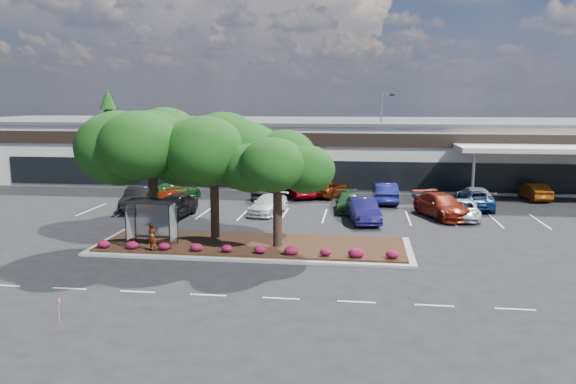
# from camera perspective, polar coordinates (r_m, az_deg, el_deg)

# --- Properties ---
(ground) EXTENTS (160.00, 160.00, 0.00)m
(ground) POSITION_cam_1_polar(r_m,az_deg,el_deg) (28.23, -1.17, -7.91)
(ground) COLOR black
(ground) RESTS_ON ground
(retail_store) EXTENTS (80.40, 25.20, 6.25)m
(retail_store) POSITION_cam_1_polar(r_m,az_deg,el_deg) (60.91, 3.70, 4.44)
(retail_store) COLOR silver
(retail_store) RESTS_ON ground
(landscape_island) EXTENTS (18.00, 6.00, 0.26)m
(landscape_island) POSITION_cam_1_polar(r_m,az_deg,el_deg) (32.31, -3.62, -5.45)
(landscape_island) COLOR #9F9F9A
(landscape_island) RESTS_ON ground
(lane_markings) EXTENTS (33.12, 20.06, 0.01)m
(lane_markings) POSITION_cam_1_polar(r_m,az_deg,el_deg) (38.23, 0.98, -3.28)
(lane_markings) COLOR silver
(lane_markings) RESTS_ON ground
(shrub_row) EXTENTS (17.00, 0.80, 0.50)m
(shrub_row) POSITION_cam_1_polar(r_m,az_deg,el_deg) (30.23, -4.40, -5.75)
(shrub_row) COLOR maroon
(shrub_row) RESTS_ON landscape_island
(bus_shelter) EXTENTS (2.75, 1.55, 2.59)m
(bus_shelter) POSITION_cam_1_polar(r_m,az_deg,el_deg) (32.35, -13.63, -1.72)
(bus_shelter) COLOR black
(bus_shelter) RESTS_ON landscape_island
(island_tree_west) EXTENTS (7.20, 7.20, 7.89)m
(island_tree_west) POSITION_cam_1_polar(r_m,az_deg,el_deg) (33.66, -13.61, 1.98)
(island_tree_west) COLOR #1A3D0E
(island_tree_west) RESTS_ON landscape_island
(island_tree_mid) EXTENTS (6.60, 6.60, 7.32)m
(island_tree_mid) POSITION_cam_1_polar(r_m,az_deg,el_deg) (33.28, -7.52, 1.59)
(island_tree_mid) COLOR #1A3D0E
(island_tree_mid) RESTS_ON landscape_island
(island_tree_east) EXTENTS (5.80, 5.80, 6.50)m
(island_tree_east) POSITION_cam_1_polar(r_m,az_deg,el_deg) (31.07, -1.08, 0.35)
(island_tree_east) COLOR #1A3D0E
(island_tree_east) RESTS_ON landscape_island
(conifer_north_west) EXTENTS (4.40, 4.40, 10.00)m
(conifer_north_west) POSITION_cam_1_polar(r_m,az_deg,el_deg) (80.31, -17.73, 6.53)
(conifer_north_west) COLOR #1A3D0E
(conifer_north_west) RESTS_ON ground
(person_waiting) EXTENTS (0.65, 0.54, 1.53)m
(person_waiting) POSITION_cam_1_polar(r_m,az_deg,el_deg) (31.33, -13.61, -4.48)
(person_waiting) COLOR #594C47
(person_waiting) RESTS_ON landscape_island
(light_pole) EXTENTS (1.43, 0.50, 9.04)m
(light_pole) POSITION_cam_1_polar(r_m,az_deg,el_deg) (54.86, 9.49, 4.65)
(light_pole) COLOR #9F9F9A
(light_pole) RESTS_ON ground
(survey_stake) EXTENTS (0.07, 0.14, 0.97)m
(survey_stake) POSITION_cam_1_polar(r_m,az_deg,el_deg) (23.32, -22.24, -10.78)
(survey_stake) COLOR tan
(survey_stake) RESTS_ON ground
(car_0) EXTENTS (2.52, 5.05, 1.41)m
(car_0) POSITION_cam_1_polar(r_m,az_deg,el_deg) (43.91, -12.47, -0.91)
(car_0) COLOR #891A02
(car_0) RESTS_ON ground
(car_1) EXTENTS (2.50, 5.30, 1.68)m
(car_1) POSITION_cam_1_polar(r_m,az_deg,el_deg) (44.79, -15.00, -0.64)
(car_1) COLOR black
(car_1) RESTS_ON ground
(car_2) EXTENTS (2.52, 5.21, 1.72)m
(car_2) POSITION_cam_1_polar(r_m,az_deg,el_deg) (41.08, -11.49, -1.37)
(car_2) COLOR black
(car_2) RESTS_ON ground
(car_3) EXTENTS (2.81, 5.00, 1.37)m
(car_3) POSITION_cam_1_polar(r_m,az_deg,el_deg) (41.71, -2.02, -1.26)
(car_3) COLOR white
(car_3) RESTS_ON ground
(car_4) EXTENTS (2.21, 4.74, 1.34)m
(car_4) POSITION_cam_1_polar(r_m,az_deg,el_deg) (43.01, 6.13, -1.01)
(car_4) COLOR #1E4D23
(car_4) RESTS_ON ground
(car_5) EXTENTS (2.59, 5.20, 1.64)m
(car_5) POSITION_cam_1_polar(r_m,az_deg,el_deg) (39.13, 7.66, -1.85)
(car_5) COLOR #1A1555
(car_5) RESTS_ON ground
(car_6) EXTENTS (4.29, 6.24, 1.68)m
(car_6) POSITION_cam_1_polar(r_m,az_deg,el_deg) (41.75, 15.38, -1.37)
(car_6) COLOR maroon
(car_6) RESTS_ON ground
(car_7) EXTENTS (2.61, 4.94, 1.32)m
(car_7) POSITION_cam_1_polar(r_m,az_deg,el_deg) (41.69, 17.33, -1.73)
(car_7) COLOR silver
(car_7) RESTS_ON ground
(car_9) EXTENTS (2.17, 4.65, 1.54)m
(car_9) POSITION_cam_1_polar(r_m,az_deg,el_deg) (49.24, -11.37, 0.30)
(car_9) COLOR black
(car_9) RESTS_ON ground
(car_10) EXTENTS (3.85, 5.65, 1.52)m
(car_10) POSITION_cam_1_polar(r_m,az_deg,el_deg) (48.01, -11.38, 0.06)
(car_10) COLOR #1A5120
(car_10) RESTS_ON ground
(car_11) EXTENTS (2.60, 4.73, 1.48)m
(car_11) POSITION_cam_1_polar(r_m,az_deg,el_deg) (46.61, -1.80, -0.06)
(car_11) COLOR black
(car_11) RESTS_ON ground
(car_12) EXTENTS (3.68, 5.27, 1.65)m
(car_12) POSITION_cam_1_polar(r_m,az_deg,el_deg) (48.66, 0.96, 0.44)
(car_12) COLOR #8D000E
(car_12) RESTS_ON ground
(car_13) EXTENTS (3.86, 5.52, 1.40)m
(car_13) POSITION_cam_1_polar(r_m,az_deg,el_deg) (49.16, 4.07, 0.36)
(car_13) COLOR #682508
(car_13) RESTS_ON ground
(car_14) EXTENTS (2.00, 5.18, 1.68)m
(car_14) POSITION_cam_1_polar(r_m,az_deg,el_deg) (46.63, 9.83, -0.07)
(car_14) COLOR navy
(car_14) RESTS_ON ground
(car_15) EXTENTS (2.71, 5.27, 1.42)m
(car_15) POSITION_cam_1_polar(r_m,az_deg,el_deg) (45.91, 18.56, -0.73)
(car_15) COLOR navy
(car_15) RESTS_ON ground
(car_16) EXTENTS (2.53, 5.41, 1.53)m
(car_16) POSITION_cam_1_polar(r_m,az_deg,el_deg) (47.17, 18.42, -0.40)
(car_16) COLOR #B6B6B6
(car_16) RESTS_ON ground
(car_17) EXTENTS (1.94, 4.51, 1.44)m
(car_17) POSITION_cam_1_polar(r_m,az_deg,el_deg) (51.73, 23.70, 0.07)
(car_17) COLOR #7A3509
(car_17) RESTS_ON ground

